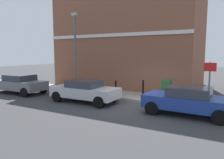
{
  "coord_description": "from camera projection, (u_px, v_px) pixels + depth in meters",
  "views": [
    {
      "loc": [
        -10.84,
        -3.99,
        2.9
      ],
      "look_at": [
        1.2,
        2.64,
        1.2
      ],
      "focal_mm": 34.06,
      "sensor_mm": 36.0,
      "label": 1
    }
  ],
  "objects": [
    {
      "name": "bollard_near_cabinet",
      "position": [
        143.0,
        87.0,
        13.82
      ],
      "size": [
        0.14,
        0.14,
        1.04
      ],
      "color": "black",
      "rests_on": "sidewalk"
    },
    {
      "name": "car_silver",
      "position": [
        85.0,
        90.0,
        12.64
      ],
      "size": [
        1.83,
        4.08,
        1.32
      ],
      "rotation": [
        0.0,
        0.0,
        1.57
      ],
      "color": "#B7B7BC",
      "rests_on": "ground"
    },
    {
      "name": "lamppost",
      "position": [
        75.0,
        48.0,
        15.98
      ],
      "size": [
        0.2,
        0.44,
        5.72
      ],
      "color": "#59595B",
      "rests_on": "sidewalk"
    },
    {
      "name": "corner_building",
      "position": [
        132.0,
        43.0,
        19.08
      ],
      "size": [
        7.6,
        11.58,
        7.61
      ],
      "color": "brown",
      "rests_on": "ground"
    },
    {
      "name": "car_grey",
      "position": [
        19.0,
        83.0,
        15.41
      ],
      "size": [
        1.91,
        4.25,
        1.37
      ],
      "rotation": [
        0.0,
        0.0,
        1.59
      ],
      "color": "slate",
      "rests_on": "ground"
    },
    {
      "name": "utility_cabinet",
      "position": [
        166.0,
        90.0,
        13.0
      ],
      "size": [
        0.46,
        0.61,
        1.15
      ],
      "color": "#1E4C28",
      "rests_on": "sidewalk"
    },
    {
      "name": "sidewalk",
      "position": [
        78.0,
        90.0,
        16.25
      ],
      "size": [
        2.5,
        30.0,
        0.15
      ],
      "primitive_type": "cube",
      "color": "gray",
      "rests_on": "ground"
    },
    {
      "name": "car_blue",
      "position": [
        188.0,
        100.0,
        9.94
      ],
      "size": [
        1.92,
        4.03,
        1.35
      ],
      "rotation": [
        0.0,
        0.0,
        1.54
      ],
      "color": "navy",
      "rests_on": "ground"
    },
    {
      "name": "street_sign",
      "position": [
        210.0,
        77.0,
        10.94
      ],
      "size": [
        0.08,
        0.6,
        2.3
      ],
      "color": "#59595B",
      "rests_on": "sidewalk"
    },
    {
      "name": "ground",
      "position": [
        143.0,
        106.0,
        11.69
      ],
      "size": [
        80.0,
        80.0,
        0.0
      ],
      "primitive_type": "plane",
      "color": "#38383A"
    },
    {
      "name": "bollard_far_kerb",
      "position": [
        116.0,
        88.0,
        13.5
      ],
      "size": [
        0.14,
        0.14,
        1.04
      ],
      "color": "black",
      "rests_on": "sidewalk"
    }
  ]
}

